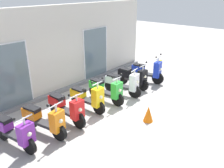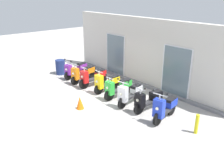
# 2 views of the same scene
# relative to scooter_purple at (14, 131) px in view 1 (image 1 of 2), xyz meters

# --- Properties ---
(ground_plane) EXTENTS (40.00, 40.00, 0.00)m
(ground_plane) POSITION_rel_scooter_purple_xyz_m (3.07, -0.93, -0.47)
(ground_plane) COLOR #A8A39E
(storefront_facade) EXTENTS (10.31, 0.50, 3.33)m
(storefront_facade) POSITION_rel_scooter_purple_xyz_m (3.07, 2.14, 1.13)
(storefront_facade) COLOR beige
(storefront_facade) RESTS_ON ground_plane
(scooter_purple) EXTENTS (0.59, 1.58, 1.14)m
(scooter_purple) POSITION_rel_scooter_purple_xyz_m (0.00, 0.00, 0.00)
(scooter_purple) COLOR black
(scooter_purple) RESTS_ON ground_plane
(scooter_orange) EXTENTS (0.65, 1.62, 1.21)m
(scooter_orange) POSITION_rel_scooter_purple_xyz_m (0.84, -0.10, -0.00)
(scooter_orange) COLOR black
(scooter_orange) RESTS_ON ground_plane
(scooter_red) EXTENTS (0.59, 1.67, 1.19)m
(scooter_red) POSITION_rel_scooter_purple_xyz_m (1.68, -0.06, 0.03)
(scooter_red) COLOR black
(scooter_red) RESTS_ON ground_plane
(scooter_yellow) EXTENTS (0.55, 1.55, 1.23)m
(scooter_yellow) POSITION_rel_scooter_purple_xyz_m (2.66, 0.02, 0.00)
(scooter_yellow) COLOR black
(scooter_yellow) RESTS_ON ground_plane
(scooter_green) EXTENTS (0.53, 1.61, 1.17)m
(scooter_green) POSITION_rel_scooter_purple_xyz_m (3.53, -0.04, 0.00)
(scooter_green) COLOR black
(scooter_green) RESTS_ON ground_plane
(scooter_white) EXTENTS (0.63, 1.58, 1.25)m
(scooter_white) POSITION_rel_scooter_purple_xyz_m (4.39, -0.15, 0.04)
(scooter_white) COLOR black
(scooter_white) RESTS_ON ground_plane
(scooter_black) EXTENTS (0.52, 1.56, 1.18)m
(scooter_black) POSITION_rel_scooter_purple_xyz_m (5.26, 0.02, 0.01)
(scooter_black) COLOR black
(scooter_black) RESTS_ON ground_plane
(scooter_blue) EXTENTS (0.63, 1.56, 1.30)m
(scooter_blue) POSITION_rel_scooter_purple_xyz_m (6.18, -0.12, 0.03)
(scooter_blue) COLOR black
(scooter_blue) RESTS_ON ground_plane
(curb_bollard) EXTENTS (0.12, 0.12, 0.70)m
(curb_bollard) POSITION_rel_scooter_purple_xyz_m (7.44, -0.02, -0.12)
(curb_bollard) COLOR yellow
(curb_bollard) RESTS_ON ground_plane
(traffic_cone) EXTENTS (0.32, 0.32, 0.52)m
(traffic_cone) POSITION_rel_scooter_purple_xyz_m (3.36, -1.96, -0.21)
(traffic_cone) COLOR orange
(traffic_cone) RESTS_ON ground_plane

